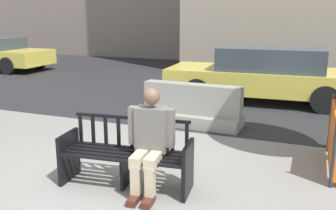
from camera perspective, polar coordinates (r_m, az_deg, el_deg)
The scene contains 6 objects.
ground_plane at distance 4.93m, azimuth -8.94°, elevation -12.87°, with size 200.00×200.00×0.00m, color gray.
street_asphalt at distance 12.88m, azimuth 10.86°, elevation 3.73°, with size 120.00×12.00×0.01m, color #28282B.
street_bench at distance 4.91m, azimuth -6.37°, elevation -7.85°, with size 1.73×0.70×0.88m.
seated_person at distance 4.65m, azimuth -2.76°, elevation -5.19°, with size 0.59×0.75×1.31m.
jersey_barrier_centre at distance 7.54m, azimuth 3.68°, elevation -0.51°, with size 2.03×0.76×0.84m.
car_taxi_near at distance 9.83m, azimuth 14.46°, elevation 4.59°, with size 4.83×2.07×1.39m.
Camera 1 is at (2.28, -3.78, 2.20)m, focal length 40.00 mm.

